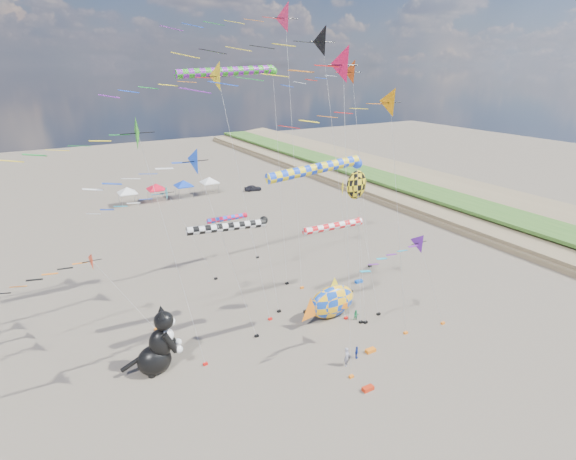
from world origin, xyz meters
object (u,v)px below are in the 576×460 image
at_px(cat_inflatable, 156,340).
at_px(child_green, 356,315).
at_px(parked_car, 253,188).
at_px(person_adult, 347,357).
at_px(child_blue, 357,352).
at_px(fish_inflatable, 332,302).

distance_m(cat_inflatable, child_green, 18.61).
relative_size(cat_inflatable, parked_car, 1.68).
xyz_separation_m(person_adult, child_blue, (1.30, 0.36, -0.26)).
bearing_deg(parked_car, child_blue, 174.35).
height_order(cat_inflatable, parked_car, cat_inflatable).
bearing_deg(person_adult, child_blue, -20.83).
relative_size(cat_inflatable, fish_inflatable, 0.83).
height_order(fish_inflatable, person_adult, fish_inflatable).
distance_m(cat_inflatable, fish_inflatable, 16.66).
distance_m(child_green, parked_car, 49.23).
bearing_deg(parked_car, fish_inflatable, 174.36).
bearing_deg(child_green, child_blue, -104.12).
relative_size(child_blue, parked_car, 0.34).
xyz_separation_m(fish_inflatable, child_blue, (-1.93, -6.41, -1.13)).
height_order(person_adult, parked_car, person_adult).
height_order(cat_inflatable, fish_inflatable, cat_inflatable).
bearing_deg(child_blue, parked_car, 37.45).
height_order(person_adult, child_green, person_adult).
distance_m(cat_inflatable, person_adult, 15.27).
relative_size(fish_inflatable, child_green, 6.19).
xyz_separation_m(child_green, child_blue, (-3.68, -4.75, 0.02)).
bearing_deg(cat_inflatable, child_green, 5.41).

